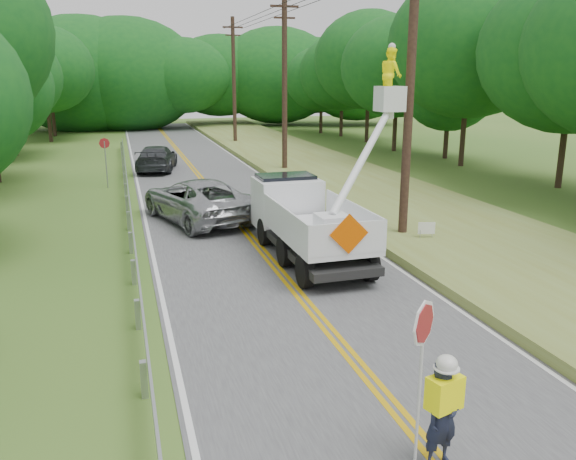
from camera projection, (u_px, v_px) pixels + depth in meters
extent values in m
plane|color=#376320|center=(380.00, 392.00, 10.54)|extent=(140.00, 140.00, 0.00)
cube|color=#454648|center=(233.00, 217.00, 23.53)|extent=(7.20, 96.00, 0.02)
cube|color=#D09D0A|center=(231.00, 216.00, 23.50)|extent=(0.12, 96.00, 0.00)
cube|color=#D09D0A|center=(236.00, 216.00, 23.55)|extent=(0.12, 96.00, 0.00)
cube|color=silver|center=(146.00, 222.00, 22.60)|extent=(0.12, 96.00, 0.00)
cube|color=silver|center=(314.00, 211.00, 24.45)|extent=(0.12, 96.00, 0.00)
cube|color=#9DA1A5|center=(144.00, 379.00, 10.27)|extent=(0.12, 0.14, 0.70)
cube|color=#9DA1A5|center=(138.00, 314.00, 13.06)|extent=(0.12, 0.14, 0.70)
cube|color=#9DA1A5|center=(134.00, 272.00, 15.84)|extent=(0.12, 0.14, 0.70)
cube|color=#9DA1A5|center=(131.00, 243.00, 18.63)|extent=(0.12, 0.14, 0.70)
cube|color=#9DA1A5|center=(129.00, 221.00, 21.41)|extent=(0.12, 0.14, 0.70)
cube|color=#9DA1A5|center=(127.00, 204.00, 24.20)|extent=(0.12, 0.14, 0.70)
cube|color=#9DA1A5|center=(126.00, 191.00, 26.98)|extent=(0.12, 0.14, 0.70)
cube|color=#9DA1A5|center=(125.00, 180.00, 29.77)|extent=(0.12, 0.14, 0.70)
cube|color=#9DA1A5|center=(124.00, 171.00, 32.55)|extent=(0.12, 0.14, 0.70)
cube|color=#9DA1A5|center=(123.00, 164.00, 35.33)|extent=(0.12, 0.14, 0.70)
cube|color=#9DA1A5|center=(122.00, 157.00, 38.12)|extent=(0.12, 0.14, 0.70)
cube|color=#9DA1A5|center=(122.00, 151.00, 40.90)|extent=(0.12, 0.14, 0.70)
cube|color=#9DA1A5|center=(121.00, 147.00, 43.69)|extent=(0.12, 0.14, 0.70)
cube|color=#9DA1A5|center=(130.00, 203.00, 23.23)|extent=(0.05, 48.00, 0.34)
cylinder|color=black|center=(410.00, 93.00, 18.94)|extent=(0.30, 0.30, 10.00)
cylinder|color=black|center=(285.00, 85.00, 32.86)|extent=(0.30, 0.30, 10.00)
cube|color=black|center=(284.00, 6.00, 31.78)|extent=(1.60, 0.12, 0.12)
cube|color=black|center=(284.00, 18.00, 31.93)|extent=(1.20, 0.10, 0.10)
cylinder|color=black|center=(234.00, 82.00, 46.78)|extent=(0.30, 0.30, 10.00)
cube|color=black|center=(233.00, 27.00, 45.70)|extent=(1.60, 0.12, 0.12)
cube|color=black|center=(233.00, 35.00, 45.86)|extent=(1.20, 0.10, 0.10)
cube|color=olive|center=(393.00, 203.00, 25.40)|extent=(7.00, 96.00, 0.30)
cylinder|color=#332319|center=(7.00, 140.00, 38.02)|extent=(0.32, 0.32, 2.83)
ellipsoid|color=#124E1A|center=(0.00, 86.00, 37.12)|extent=(6.61, 6.61, 5.82)
cylinder|color=#332319|center=(14.00, 133.00, 41.02)|extent=(0.32, 0.32, 3.16)
ellipsoid|color=#124E1A|center=(7.00, 77.00, 40.02)|extent=(7.37, 7.37, 6.48)
cylinder|color=#332319|center=(49.00, 121.00, 49.46)|extent=(0.32, 0.32, 3.51)
ellipsoid|color=#124E1A|center=(44.00, 69.00, 48.35)|extent=(8.18, 8.18, 7.20)
cylinder|color=#332319|center=(53.00, 118.00, 54.16)|extent=(0.32, 0.32, 3.44)
ellipsoid|color=#124E1A|center=(49.00, 71.00, 53.08)|extent=(8.04, 8.04, 7.07)
cylinder|color=#332319|center=(562.00, 149.00, 29.13)|extent=(0.32, 0.32, 3.90)
ellipsoid|color=#124E1A|center=(574.00, 50.00, 27.90)|extent=(9.11, 9.11, 8.01)
cylinder|color=#332319|center=(463.00, 132.00, 36.19)|extent=(0.32, 0.32, 4.24)
ellipsoid|color=#124E1A|center=(470.00, 45.00, 34.85)|extent=(9.89, 9.89, 8.70)
cylinder|color=#332319|center=(446.00, 139.00, 39.78)|extent=(0.32, 0.32, 2.67)
ellipsoid|color=#124E1A|center=(450.00, 90.00, 38.93)|extent=(6.23, 6.23, 5.48)
cylinder|color=#332319|center=(395.00, 127.00, 43.47)|extent=(0.32, 0.32, 3.57)
ellipsoid|color=#124E1A|center=(398.00, 67.00, 42.34)|extent=(8.34, 8.34, 7.34)
cylinder|color=#332319|center=(367.00, 119.00, 49.35)|extent=(0.32, 0.32, 3.92)
ellipsoid|color=#124E1A|center=(369.00, 60.00, 48.11)|extent=(9.15, 9.15, 8.06)
cylinder|color=#332319|center=(341.00, 118.00, 54.03)|extent=(0.32, 0.32, 3.36)
ellipsoid|color=#124E1A|center=(342.00, 72.00, 52.98)|extent=(7.83, 7.83, 6.89)
cylinder|color=#332319|center=(321.00, 118.00, 57.06)|extent=(0.32, 0.32, 3.01)
ellipsoid|color=#124E1A|center=(321.00, 79.00, 56.11)|extent=(7.02, 7.02, 6.18)
ellipsoid|color=#124E1A|center=(33.00, 76.00, 59.03)|extent=(10.27, 7.70, 7.70)
ellipsoid|color=#124E1A|center=(83.00, 76.00, 59.51)|extent=(16.02, 12.01, 12.01)
ellipsoid|color=#124E1A|center=(127.00, 76.00, 60.43)|extent=(15.84, 11.88, 11.88)
ellipsoid|color=#124E1A|center=(181.00, 76.00, 60.27)|extent=(10.32, 7.74, 7.74)
ellipsoid|color=#124E1A|center=(220.00, 76.00, 64.65)|extent=(11.90, 8.93, 8.93)
ellipsoid|color=#124E1A|center=(278.00, 76.00, 65.63)|extent=(14.26, 10.70, 10.70)
ellipsoid|color=#124E1A|center=(313.00, 76.00, 65.85)|extent=(11.26, 8.44, 8.44)
ellipsoid|color=#124E1A|center=(358.00, 76.00, 65.24)|extent=(13.31, 9.99, 9.99)
imported|color=#191E33|center=(443.00, 416.00, 8.32)|extent=(0.68, 0.54, 1.63)
cube|color=#FBFA06|center=(445.00, 393.00, 8.22)|extent=(0.56, 0.43, 0.50)
ellipsoid|color=silver|center=(447.00, 363.00, 8.11)|extent=(0.30, 0.30, 0.24)
cylinder|color=#B7B7B7|center=(419.00, 403.00, 8.05)|extent=(0.04, 0.04, 2.29)
cylinder|color=maroon|center=(424.00, 323.00, 7.74)|extent=(0.53, 0.43, 0.65)
cylinder|color=black|center=(305.00, 271.00, 15.55)|extent=(0.30, 0.91, 0.91)
cylinder|color=black|center=(369.00, 265.00, 16.08)|extent=(0.30, 0.91, 0.91)
cylinder|color=black|center=(285.00, 252.00, 17.29)|extent=(0.30, 0.91, 0.91)
cylinder|color=black|center=(343.00, 246.00, 17.83)|extent=(0.30, 0.91, 0.91)
cylinder|color=black|center=(264.00, 232.00, 19.47)|extent=(0.30, 0.91, 0.91)
cylinder|color=black|center=(317.00, 228.00, 20.00)|extent=(0.30, 0.91, 0.91)
cube|color=black|center=(311.00, 244.00, 17.80)|extent=(2.08, 6.07, 0.24)
cube|color=white|center=(319.00, 235.00, 17.07)|extent=(2.24, 4.38, 0.21)
cube|color=white|center=(284.00, 222.00, 16.65)|extent=(0.13, 4.34, 0.85)
cube|color=white|center=(353.00, 217.00, 17.25)|extent=(0.13, 4.34, 0.85)
cube|color=white|center=(348.00, 239.00, 14.96)|extent=(2.17, 0.09, 0.85)
cube|color=white|center=(287.00, 203.00, 19.96)|extent=(2.15, 1.83, 1.70)
cube|color=black|center=(286.00, 185.00, 19.98)|extent=(1.91, 1.26, 0.71)
cube|color=white|center=(332.00, 228.00, 15.99)|extent=(0.86, 0.86, 0.75)
cube|color=white|center=(390.00, 99.00, 18.80)|extent=(0.80, 0.80, 0.80)
imported|color=#FBFA06|center=(391.00, 74.00, 18.60)|extent=(0.62, 0.80, 1.65)
cube|color=#DF5100|center=(349.00, 234.00, 14.87)|extent=(1.07, 0.06, 1.07)
imported|color=#A4A7AA|center=(198.00, 200.00, 22.69)|extent=(4.38, 6.50, 1.65)
imported|color=#323639|center=(157.00, 158.00, 34.69)|extent=(2.99, 5.39, 1.48)
cylinder|color=#9DA1A5|center=(106.00, 165.00, 29.32)|extent=(0.06, 0.06, 2.36)
cylinder|color=maroon|center=(104.00, 143.00, 29.04)|extent=(0.54, 0.09, 0.54)
cube|color=white|center=(427.00, 228.00, 19.35)|extent=(0.55, 0.18, 0.40)
cylinder|color=#9DA1A5|center=(420.00, 238.00, 19.37)|extent=(0.02, 0.02, 0.57)
cylinder|color=#9DA1A5|center=(432.00, 237.00, 19.50)|extent=(0.02, 0.02, 0.57)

